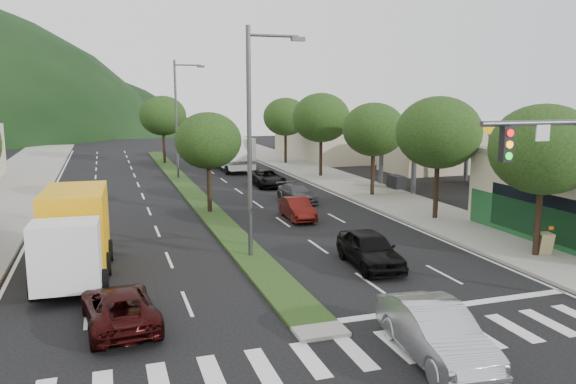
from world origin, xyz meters
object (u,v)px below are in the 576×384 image
object	(u,v)px
streetlight_mid	(179,113)
suv_maroon	(119,307)
tree_med_far	(163,116)
a_frame_sign	(545,241)
car_queue_a	(370,249)
tree_r_e	(286,117)
car_queue_d	(268,178)
tree_r_d	(321,118)
tree_r_c	(374,130)
car_queue_c	(297,209)
tree_r_b	(439,133)
sedan_silver	(436,332)
car_queue_b	(297,193)
box_truck	(74,237)
motorhome	(230,152)
tree_r_a	(543,150)
streetlight_near	(254,132)
tree_med_near	(208,141)

from	to	relation	value
streetlight_mid	suv_maroon	world-z (taller)	streetlight_mid
tree_med_far	a_frame_sign	distance (m)	42.17
car_queue_a	tree_r_e	bearing A→B (deg)	81.77
suv_maroon	car_queue_d	xyz separation A→B (m)	(11.94, 24.63, 0.04)
tree_r_d	car_queue_d	size ratio (longest dim) A/B	1.52
tree_r_c	car_queue_c	distance (m)	10.03
tree_r_b	a_frame_sign	size ratio (longest dim) A/B	5.26
tree_r_b	tree_r_e	size ratio (longest dim) A/B	1.03
tree_r_e	a_frame_sign	xyz separation A→B (m)	(0.39, -36.08, -4.16)
suv_maroon	sedan_silver	bearing A→B (deg)	142.70
tree_r_b	streetlight_mid	bearing A→B (deg)	119.32
car_queue_b	box_truck	xyz separation A→B (m)	(-13.50, -11.94, 1.00)
tree_med_far	suv_maroon	size ratio (longest dim) A/B	1.56
tree_r_c	motorhome	xyz separation A→B (m)	(-6.50, 17.29, -3.02)
tree_r_a	suv_maroon	xyz separation A→B (m)	(-17.76, -2.00, -4.20)
tree_med_far	streetlight_near	distance (m)	36.01
box_truck	tree_r_d	bearing A→B (deg)	-128.06
suv_maroon	car_queue_d	size ratio (longest dim) A/B	0.95
tree_r_c	tree_r_b	bearing A→B (deg)	-90.00
tree_r_d	suv_maroon	size ratio (longest dim) A/B	1.61
tree_r_e	suv_maroon	world-z (taller)	tree_r_e
tree_med_far	sedan_silver	size ratio (longest dim) A/B	1.49
streetlight_near	box_truck	size ratio (longest dim) A/B	1.44
tree_med_far	suv_maroon	xyz separation A→B (m)	(-5.76, -42.00, -4.39)
a_frame_sign	box_truck	bearing A→B (deg)	-177.71
tree_med_far	suv_maroon	bearing A→B (deg)	-97.81
car_queue_b	car_queue_c	xyz separation A→B (m)	(-1.71, -5.00, 0.03)
a_frame_sign	streetlight_near	bearing A→B (deg)	174.92
tree_med_far	car_queue_a	size ratio (longest dim) A/B	1.56
tree_r_d	motorhome	xyz separation A→B (m)	(-6.50, 7.29, -3.45)
suv_maroon	tree_r_e	bearing A→B (deg)	-120.78
streetlight_near	car_queue_c	xyz separation A→B (m)	(4.32, 6.73, -4.96)
car_queue_d	a_frame_sign	world-z (taller)	a_frame_sign
tree_r_b	suv_maroon	world-z (taller)	tree_r_b
streetlight_near	motorhome	world-z (taller)	streetlight_near
car_queue_a	car_queue_b	xyz separation A→B (m)	(1.81, 14.59, -0.16)
tree_med_near	motorhome	world-z (taller)	tree_med_near
tree_r_b	tree_r_e	xyz separation A→B (m)	(0.00, 28.00, -0.14)
car_queue_a	box_truck	xyz separation A→B (m)	(-11.69, 2.64, 0.84)
tree_r_a	tree_med_near	distance (m)	18.44
tree_r_c	streetlight_mid	world-z (taller)	streetlight_mid
tree_r_a	car_queue_d	xyz separation A→B (m)	(-5.83, 22.63, -4.17)
streetlight_mid	car_queue_a	size ratio (longest dim) A/B	2.25
tree_r_b	car_queue_d	world-z (taller)	tree_r_b
tree_r_c	tree_r_d	world-z (taller)	tree_r_d
tree_r_d	car_queue_c	distance (m)	17.60
car_queue_c	tree_r_a	bearing A→B (deg)	-52.77
sedan_silver	a_frame_sign	size ratio (longest dim) A/B	3.53
sedan_silver	tree_r_d	bearing A→B (deg)	78.63
tree_r_c	motorhome	distance (m)	18.72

